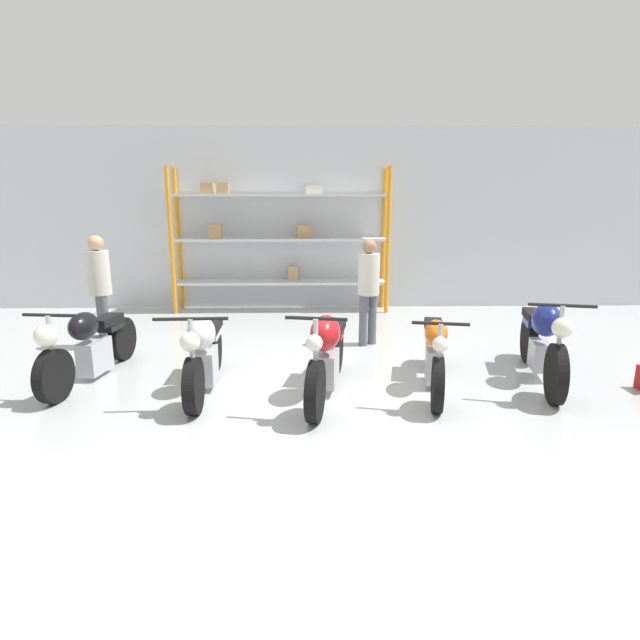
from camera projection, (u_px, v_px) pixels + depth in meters
name	position (u px, v px, depth m)	size (l,w,h in m)	color
ground_plane	(321.00, 384.00, 5.97)	(30.00, 30.00, 0.00)	#B2B7B7
back_wall	(315.00, 220.00, 10.15)	(30.00, 0.08, 3.60)	silver
shelving_rack	(278.00, 236.00, 9.85)	(4.26, 0.63, 2.80)	orange
motorcycle_black	(90.00, 345.00, 6.06)	(0.59, 2.14, 0.98)	black
motorcycle_white	(204.00, 352.00, 5.73)	(0.75, 1.99, 1.00)	black
motorcycle_red	(327.00, 352.00, 5.58)	(0.69, 2.12, 1.05)	black
motorcycle_orange	(434.00, 351.00, 5.83)	(0.67, 2.07, 0.95)	black
motorcycle_blue	(543.00, 339.00, 6.01)	(0.81, 2.16, 1.09)	black
person_browsing	(369.00, 284.00, 7.46)	(0.44, 0.44, 1.61)	#595960
person_near_rack	(100.00, 283.00, 7.29)	(0.44, 0.44, 1.67)	#595960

